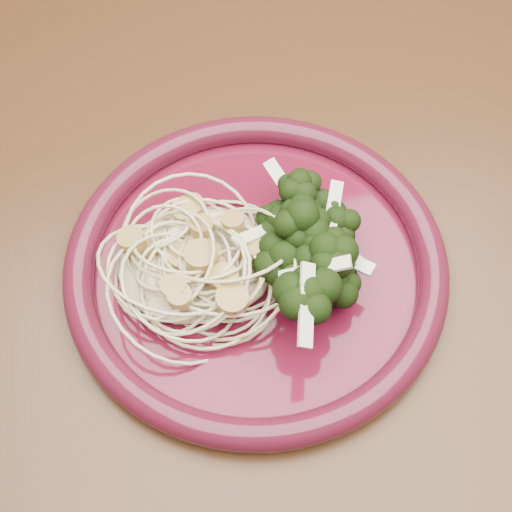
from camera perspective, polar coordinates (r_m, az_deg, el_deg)
The scene contains 6 objects.
dining_table at distance 0.62m, azimuth -0.91°, elevation -1.67°, with size 1.20×0.80×0.75m.
dinner_plate at distance 0.50m, azimuth 0.00°, elevation -0.63°, with size 0.31×0.31×0.02m.
spaghetti_pile at distance 0.49m, azimuth -4.78°, elevation -0.03°, with size 0.11×0.10×0.03m, color beige.
scallop_cluster at distance 0.46m, azimuth -5.05°, elevation 2.01°, with size 0.11×0.11×0.04m, color #B08E43, non-canonical shape.
broccoli_pile at distance 0.48m, azimuth 5.94°, elevation 0.39°, with size 0.08×0.13×0.04m, color black.
onion_garnish at distance 0.46m, azimuth 6.24°, elevation 2.26°, with size 0.05×0.08×0.05m, color beige, non-canonical shape.
Camera 1 is at (-0.05, -0.31, 1.18)m, focal length 50.00 mm.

